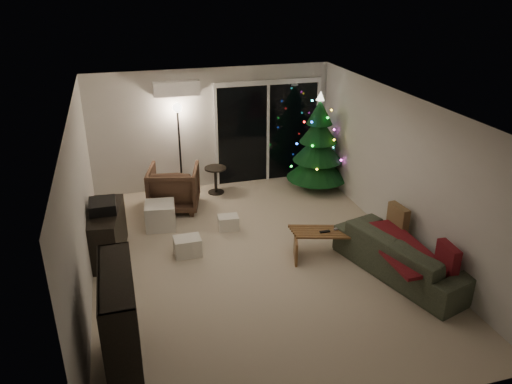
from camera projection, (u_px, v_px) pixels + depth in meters
room at (257, 166)px, 9.01m from camera, size 6.50×7.51×2.60m
bookshelf at (106, 329)px, 5.42m from camera, size 0.49×1.37×1.34m
media_cabinet at (106, 233)px, 7.97m from camera, size 0.66×1.33×0.80m
stereo at (103, 206)px, 7.78m from camera, size 0.40×0.48×0.17m
armchair at (174, 188)px, 9.58m from camera, size 1.12×1.14×0.86m
ottoman at (160, 215)px, 8.93m from camera, size 0.57×0.57×0.47m
cardboard_box_a at (188, 246)px, 8.08m from camera, size 0.43×0.33×0.31m
cardboard_box_b at (228, 222)px, 8.91m from camera, size 0.38×0.30×0.25m
side_table at (216, 180)px, 10.32m from camera, size 0.59×0.59×0.56m
floor_lamp at (180, 150)px, 10.11m from camera, size 0.29×0.29×1.83m
sofa at (404, 255)px, 7.50m from camera, size 1.47×2.40×0.66m
sofa_throw at (399, 247)px, 7.42m from camera, size 0.70×1.62×0.05m
cushion_a at (398, 218)px, 8.03m from camera, size 0.17×0.44×0.43m
cushion_b at (447, 259)px, 6.89m from camera, size 0.16×0.44×0.43m
coffee_table at (333, 242)px, 8.08m from camera, size 1.41×0.83×0.42m
remote_a at (325, 232)px, 7.95m from camera, size 0.17×0.05×0.02m
remote_b at (338, 228)px, 8.06m from camera, size 0.16×0.09×0.02m
christmas_tree at (318, 141)px, 10.26m from camera, size 1.61×1.61×2.07m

